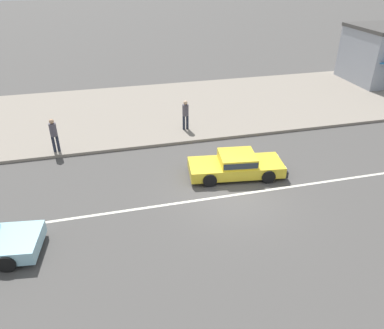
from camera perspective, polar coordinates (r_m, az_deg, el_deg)
ground_plane at (r=15.59m, az=6.46°, el=-4.64°), size 160.00×160.00×0.00m
lane_centre_stripe at (r=15.59m, az=6.46°, el=-4.63°), size 50.40×0.14×0.01m
kerb_strip at (r=24.24m, az=-1.72°, el=8.65°), size 68.00×10.00×0.15m
sedan_yellow_2 at (r=16.69m, az=6.80°, el=-0.04°), size 4.41×2.14×1.06m
pedestrian_mid_kerb at (r=19.28m, az=-20.33°, el=4.54°), size 0.34×0.34×1.72m
pedestrian_by_shop at (r=20.58m, az=-1.00°, el=7.88°), size 0.34×0.34×1.66m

